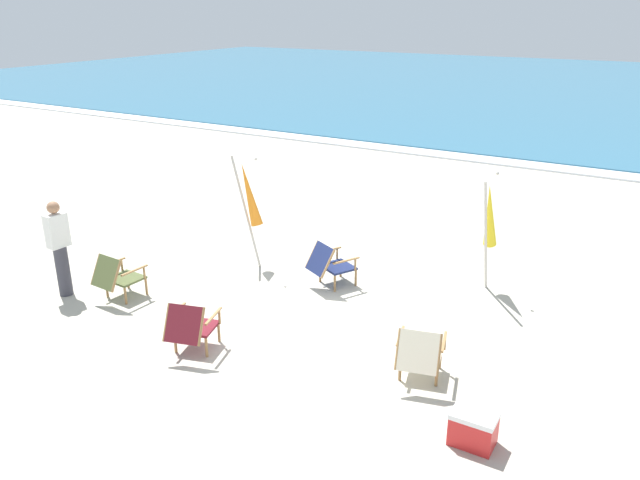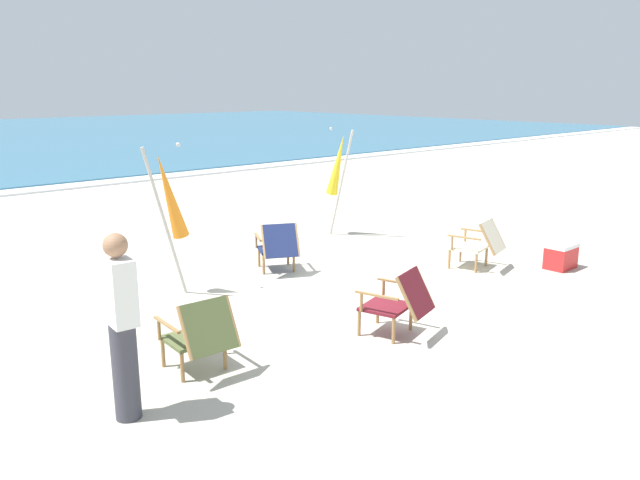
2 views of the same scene
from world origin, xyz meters
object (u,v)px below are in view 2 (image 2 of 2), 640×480
Objects in this scene: beach_chair_far_center at (200,333)px; cooler_box at (561,256)px; beach_chair_mid_center at (479,243)px; beach_chair_front_left at (399,301)px; umbrella_furled_yellow at (338,166)px; person_near_chairs at (122,326)px; beach_chair_front_right at (278,246)px; umbrella_furled_orange at (169,198)px.

beach_chair_far_center reaches higher than cooler_box.
beach_chair_front_left is at bearing -162.62° from beach_chair_mid_center.
umbrella_furled_yellow is (-0.08, 3.09, 0.92)m from beach_chair_mid_center.
person_near_chairs reaches higher than beach_chair_mid_center.
person_near_chairs is 3.33× the size of cooler_box.
umbrella_furled_yellow is (2.90, 4.02, 0.91)m from beach_chair_front_left.
beach_chair_far_center is at bearing 18.47° from person_near_chairs.
beach_chair_front_right is at bearing 39.00° from beach_chair_far_center.
umbrella_furled_yellow reaches higher than cooler_box.
person_near_chairs is 7.09m from cooler_box.
beach_chair_mid_center is at bearing -88.44° from umbrella_furled_yellow.
beach_chair_front_left is 0.43× the size of umbrella_furled_yellow.
beach_chair_front_left is 2.95m from beach_chair_front_right.
cooler_box is (7.06, -0.28, -0.64)m from person_near_chairs.
umbrella_furled_yellow is at bearing 91.56° from beach_chair_mid_center.
person_near_chairs is (-1.93, -2.62, -0.51)m from umbrella_furled_orange.
cooler_box is (6.14, -0.59, -0.22)m from beach_chair_far_center.
beach_chair_mid_center is (5.16, 0.26, -0.00)m from beach_chair_far_center.
beach_chair_mid_center is 0.43× the size of umbrella_furled_yellow.
umbrella_furled_yellow is at bearing 14.25° from umbrella_furled_orange.
umbrella_furled_yellow is at bearing 54.20° from beach_chair_front_left.
beach_chair_front_left is 0.42× the size of umbrella_furled_orange.
umbrella_furled_yellow reaches higher than beach_chair_far_center.
cooler_box is at bearing -2.30° from person_near_chairs.
cooler_box is at bearing -40.91° from beach_chair_mid_center.
beach_chair_front_left is 0.93× the size of beach_chair_front_right.
umbrella_furled_orange is 6.01m from cooler_box.
umbrella_furled_yellow is 1.26× the size of person_near_chairs.
beach_chair_mid_center is at bearing 2.86° from beach_chair_far_center.
cooler_box is at bearing -29.50° from umbrella_furled_orange.
cooler_box is (3.40, -2.81, -0.22)m from beach_chair_front_right.
beach_chair_front_left is 0.54× the size of person_near_chairs.
person_near_chairs reaches higher than beach_chair_far_center.
beach_chair_front_left is at bearing -6.80° from person_near_chairs.
beach_chair_front_right is 2.76m from umbrella_furled_yellow.
beach_chair_far_center is at bearing -141.00° from beach_chair_front_right.
cooler_box is at bearing -74.89° from umbrella_furled_yellow.
beach_chair_mid_center is 6.12m from person_near_chairs.
beach_chair_front_left is 1.79× the size of cooler_box.
umbrella_furled_yellow is (5.08, 3.35, 0.91)m from beach_chair_far_center.
beach_chair_front_left is at bearing -17.28° from beach_chair_far_center.
umbrella_furled_orange is 3.29m from person_near_chairs.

